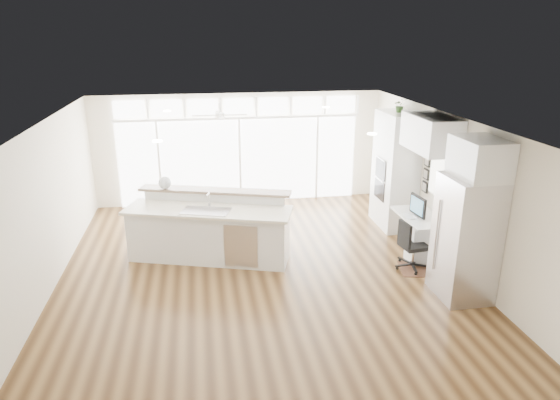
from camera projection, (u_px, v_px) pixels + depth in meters
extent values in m
cube|color=#432A14|center=(260.00, 272.00, 8.98)|extent=(7.00, 8.00, 0.02)
cube|color=white|center=(258.00, 122.00, 8.10)|extent=(7.00, 8.00, 0.02)
cube|color=white|center=(239.00, 149.00, 12.27)|extent=(7.00, 0.04, 2.70)
cube|color=white|center=(311.00, 333.00, 4.80)|extent=(7.00, 0.04, 2.70)
cube|color=white|center=(43.00, 212.00, 8.00)|extent=(0.04, 8.00, 2.70)
cube|color=white|center=(450.00, 190.00, 9.07)|extent=(0.04, 8.00, 2.70)
cube|color=white|center=(240.00, 161.00, 12.31)|extent=(5.80, 0.06, 2.08)
cube|color=white|center=(238.00, 107.00, 11.88)|extent=(5.90, 0.06, 0.40)
cube|color=white|center=(442.00, 175.00, 9.28)|extent=(0.04, 0.85, 0.85)
cube|color=white|center=(220.00, 110.00, 10.71)|extent=(1.16, 1.16, 0.32)
cube|color=white|center=(257.00, 121.00, 8.29)|extent=(3.40, 3.00, 0.02)
cube|color=white|center=(395.00, 170.00, 10.74)|extent=(0.64, 1.20, 2.50)
cube|color=white|center=(419.00, 234.00, 9.61)|extent=(0.72, 1.30, 0.76)
cube|color=white|center=(431.00, 133.00, 8.98)|extent=(0.64, 1.30, 0.64)
cube|color=silver|center=(466.00, 238.00, 7.87)|extent=(0.76, 0.90, 2.00)
cube|color=white|center=(480.00, 158.00, 7.46)|extent=(0.64, 0.90, 0.60)
cube|color=black|center=(426.00, 174.00, 9.91)|extent=(0.06, 0.22, 0.80)
cube|color=white|center=(209.00, 229.00, 9.29)|extent=(3.28, 2.04, 1.22)
cube|color=#361B11|center=(425.00, 269.00, 9.04)|extent=(0.98, 0.79, 0.01)
cube|color=black|center=(414.00, 245.00, 8.96)|extent=(0.52, 0.48, 0.90)
sphere|color=silver|center=(165.00, 183.00, 9.56)|extent=(0.29, 0.29, 0.25)
cube|color=black|center=(418.00, 206.00, 9.41)|extent=(0.14, 0.52, 0.43)
cube|color=silver|center=(409.00, 216.00, 9.45)|extent=(0.16, 0.33, 0.02)
imported|color=#39632A|center=(400.00, 107.00, 10.30)|extent=(0.29, 0.31, 0.22)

